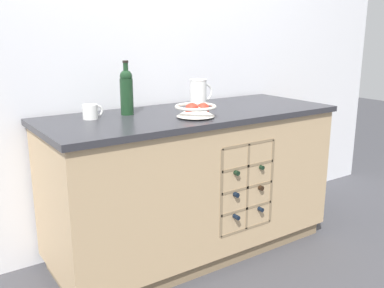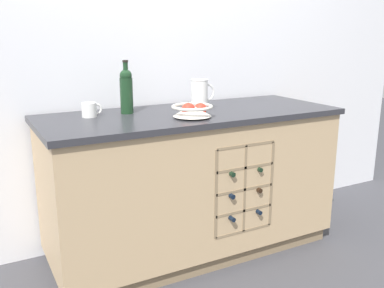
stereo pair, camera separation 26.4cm
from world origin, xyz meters
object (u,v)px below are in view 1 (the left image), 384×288
at_px(ceramic_mug, 91,112).
at_px(white_pitcher, 199,94).
at_px(standing_wine_bottle, 127,91).
at_px(fruit_bowl, 196,110).

bearing_deg(ceramic_mug, white_pitcher, -7.88).
relative_size(ceramic_mug, standing_wine_bottle, 0.38).
height_order(ceramic_mug, standing_wine_bottle, standing_wine_bottle).
relative_size(white_pitcher, standing_wine_bottle, 0.61).
xyz_separation_m(fruit_bowl, standing_wine_bottle, (-0.28, 0.30, 0.09)).
distance_m(white_pitcher, standing_wine_bottle, 0.45).
distance_m(fruit_bowl, standing_wine_bottle, 0.42).
xyz_separation_m(white_pitcher, standing_wine_bottle, (-0.44, 0.10, 0.04)).
distance_m(fruit_bowl, ceramic_mug, 0.58).
relative_size(fruit_bowl, standing_wine_bottle, 0.75).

